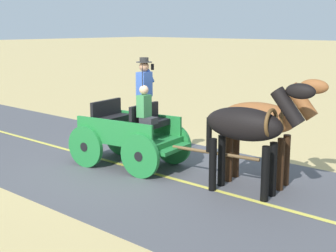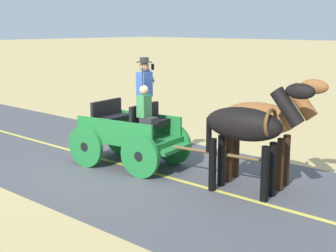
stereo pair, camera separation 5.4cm
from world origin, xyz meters
name	(u,v)px [view 2 (the right image)]	position (x,y,z in m)	size (l,w,h in m)	color
ground_plane	(129,167)	(0.00, 0.00, 0.00)	(200.00, 200.00, 0.00)	tan
road_surface	(129,167)	(0.00, 0.00, 0.00)	(5.50, 160.00, 0.01)	#4C4C51
road_centre_stripe	(129,167)	(0.00, 0.00, 0.01)	(0.12, 160.00, 0.00)	#DBCC4C
horse_drawn_carriage	(132,131)	(-0.13, -0.01, 0.82)	(1.78, 4.51, 2.50)	#1E7233
horse_near_side	(264,121)	(-0.97, 2.92, 1.32)	(0.86, 2.15, 2.21)	brown
horse_off_side	(249,127)	(-0.24, 3.04, 1.32)	(0.77, 2.15, 2.21)	black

